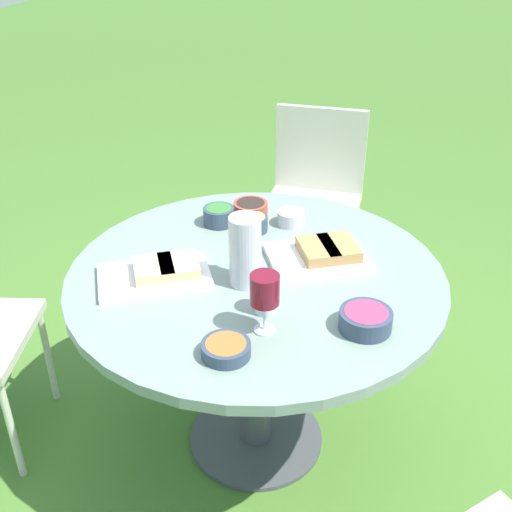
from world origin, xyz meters
TOP-DOWN VIEW (x-y plane):
  - ground_plane at (0.00, 0.00)m, footprint 40.00×40.00m
  - dining_table at (0.00, 0.00)m, footprint 1.20×1.20m
  - chair_near_left at (1.15, 0.07)m, footprint 0.45×0.47m
  - water_pitcher at (-0.07, 0.01)m, footprint 0.11×0.10m
  - wine_glass at (-0.28, -0.12)m, footprint 0.08×0.08m
  - platter_bread_main at (0.14, -0.18)m, footprint 0.37×0.40m
  - platter_charcuterie at (-0.13, 0.27)m, footprint 0.36×0.40m
  - bowl_fries at (0.27, 0.10)m, footprint 0.10×0.10m
  - bowl_salad at (0.27, 0.23)m, footprint 0.11×0.11m
  - bowl_olives at (0.39, 0.15)m, footprint 0.13×0.13m
  - bowl_dip_red at (-0.19, -0.38)m, footprint 0.15×0.15m
  - bowl_dip_cream at (0.35, -0.02)m, footprint 0.10×0.10m
  - bowl_roasted_veg at (-0.41, -0.05)m, footprint 0.13×0.13m
  - cup_water_near at (-0.19, -0.09)m, footprint 0.07×0.07m

SIDE VIEW (x-z plane):
  - ground_plane at x=0.00m, z-range 0.00..0.00m
  - chair_near_left at x=1.15m, z-range 0.08..0.97m
  - dining_table at x=0.00m, z-range 0.26..1.00m
  - bowl_roasted_veg at x=-0.41m, z-range 0.74..0.78m
  - platter_charcuterie at x=-0.13m, z-range 0.73..0.79m
  - platter_bread_main at x=0.14m, z-range 0.73..0.79m
  - bowl_olives at x=0.39m, z-range 0.74..0.79m
  - bowl_dip_cream at x=0.35m, z-range 0.74..0.80m
  - bowl_fries at x=0.27m, z-range 0.74..0.80m
  - bowl_dip_red at x=-0.19m, z-range 0.74..0.80m
  - bowl_salad at x=0.27m, z-range 0.74..0.81m
  - cup_water_near at x=-0.19m, z-range 0.74..0.84m
  - water_pitcher at x=-0.07m, z-range 0.74..0.97m
  - wine_glass at x=-0.28m, z-range 0.78..0.96m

